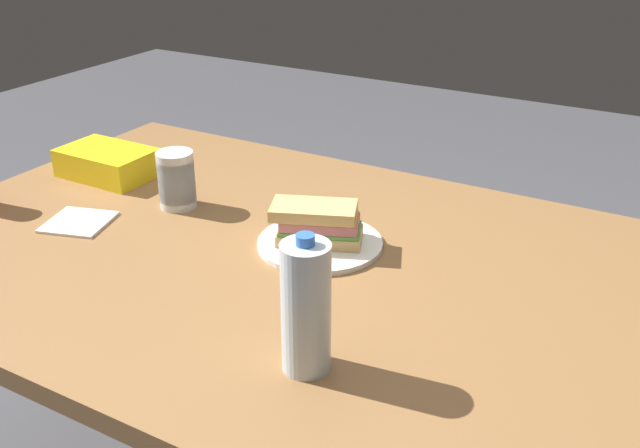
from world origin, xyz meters
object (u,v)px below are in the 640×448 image
(paper_plate, at_px, (320,243))
(dining_table, at_px, (314,297))
(chip_bag, at_px, (107,163))
(water_bottle_tall, at_px, (306,308))
(sandwich, at_px, (318,223))
(plastic_cup_stack, at_px, (176,180))

(paper_plate, bearing_deg, dining_table, 110.24)
(chip_bag, height_order, water_bottle_tall, water_bottle_tall)
(sandwich, xyz_separation_m, plastic_cup_stack, (0.38, -0.02, 0.01))
(chip_bag, relative_size, water_bottle_tall, 1.01)
(sandwich, distance_m, chip_bag, 0.66)
(chip_bag, distance_m, plastic_cup_stack, 0.28)
(dining_table, relative_size, water_bottle_tall, 7.75)
(chip_bag, relative_size, plastic_cup_stack, 1.76)
(dining_table, relative_size, paper_plate, 6.89)
(paper_plate, distance_m, chip_bag, 0.66)
(dining_table, bearing_deg, water_bottle_tall, 118.17)
(chip_bag, height_order, plastic_cup_stack, plastic_cup_stack)
(dining_table, distance_m, paper_plate, 0.11)
(water_bottle_tall, height_order, plastic_cup_stack, water_bottle_tall)
(paper_plate, bearing_deg, chip_bag, -6.25)
(chip_bag, bearing_deg, sandwich, -6.14)
(paper_plate, xyz_separation_m, sandwich, (0.00, 0.00, 0.05))
(sandwich, bearing_deg, paper_plate, -131.05)
(plastic_cup_stack, bearing_deg, sandwich, 177.67)
(paper_plate, relative_size, chip_bag, 1.12)
(sandwich, distance_m, water_bottle_tall, 0.41)
(dining_table, height_order, plastic_cup_stack, plastic_cup_stack)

